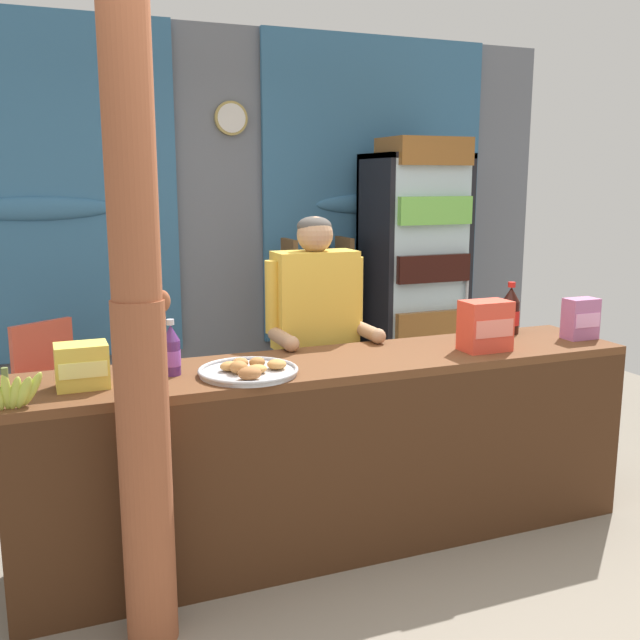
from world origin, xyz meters
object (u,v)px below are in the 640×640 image
(shopkeeper, at_px, (316,324))
(soda_bottle_grape_soda, at_px, (171,351))
(stall_counter, at_px, (345,438))
(banana_bunch, at_px, (8,393))
(snack_box_instant_noodle, at_px, (82,366))
(drink_fridge, at_px, (415,264))
(soda_bottle_cola, at_px, (510,312))
(bottle_shelf_rack, at_px, (317,322))
(soda_bottle_iced_tea, at_px, (499,323))
(snack_box_crackers, at_px, (485,326))
(plastic_lawn_chair, at_px, (57,382))
(timber_post, at_px, (138,315))
(snack_box_wafer, at_px, (581,319))
(pastry_tray, at_px, (249,370))

(shopkeeper, height_order, soda_bottle_grape_soda, shopkeeper)
(stall_counter, relative_size, banana_bunch, 10.94)
(snack_box_instant_noodle, bearing_deg, drink_fridge, 35.74)
(soda_bottle_cola, bearing_deg, bottle_shelf_rack, 103.29)
(soda_bottle_iced_tea, relative_size, snack_box_crackers, 0.84)
(bottle_shelf_rack, relative_size, soda_bottle_iced_tea, 6.32)
(plastic_lawn_chair, distance_m, snack_box_instant_noodle, 1.72)
(timber_post, distance_m, soda_bottle_iced_tea, 2.01)
(soda_bottle_iced_tea, relative_size, banana_bunch, 0.77)
(bottle_shelf_rack, bearing_deg, stall_counter, -108.36)
(drink_fridge, relative_size, shopkeeper, 1.31)
(snack_box_crackers, bearing_deg, bottle_shelf_rack, 91.67)
(plastic_lawn_chair, xyz_separation_m, soda_bottle_grape_soda, (0.43, -1.59, 0.51))
(soda_bottle_iced_tea, bearing_deg, drink_fridge, 75.07)
(timber_post, xyz_separation_m, drink_fridge, (2.38, 2.24, -0.16))
(snack_box_instant_noodle, xyz_separation_m, snack_box_wafer, (2.50, -0.02, 0.02))
(bottle_shelf_rack, bearing_deg, soda_bottle_grape_soda, -126.63)
(snack_box_crackers, bearing_deg, snack_box_instant_noodle, 178.13)
(soda_bottle_grape_soda, bearing_deg, snack_box_instant_noodle, -171.16)
(snack_box_wafer, bearing_deg, stall_counter, -177.83)
(bottle_shelf_rack, distance_m, snack_box_wafer, 2.16)
(timber_post, relative_size, banana_bunch, 9.80)
(drink_fridge, xyz_separation_m, soda_bottle_grape_soda, (-2.18, -1.78, -0.09))
(snack_box_wafer, bearing_deg, pastry_tray, -178.47)
(snack_box_crackers, height_order, pastry_tray, snack_box_crackers)
(soda_bottle_iced_tea, bearing_deg, soda_bottle_grape_soda, -177.52)
(timber_post, height_order, snack_box_wafer, timber_post)
(stall_counter, bearing_deg, snack_box_wafer, 2.17)
(timber_post, height_order, drink_fridge, timber_post)
(snack_box_instant_noodle, bearing_deg, pastry_tray, -5.97)
(snack_box_wafer, height_order, snack_box_crackers, snack_box_crackers)
(banana_bunch, bearing_deg, snack_box_instant_noodle, 34.34)
(snack_box_wafer, bearing_deg, drink_fridge, 88.33)
(timber_post, xyz_separation_m, plastic_lawn_chair, (-0.24, 2.06, -0.77))
(bottle_shelf_rack, distance_m, soda_bottle_cola, 1.86)
(soda_bottle_cola, bearing_deg, soda_bottle_grape_soda, -174.84)
(bottle_shelf_rack, xyz_separation_m, shopkeeper, (-0.59, -1.47, 0.30))
(drink_fridge, height_order, banana_bunch, drink_fridge)
(soda_bottle_grape_soda, bearing_deg, shopkeeper, 29.26)
(soda_bottle_cola, bearing_deg, stall_counter, -164.88)
(bottle_shelf_rack, height_order, banana_bunch, bottle_shelf_rack)
(drink_fridge, height_order, soda_bottle_grape_soda, drink_fridge)
(soda_bottle_grape_soda, xyz_separation_m, snack_box_crackers, (1.51, -0.12, 0.02))
(soda_bottle_grape_soda, xyz_separation_m, snack_box_instant_noodle, (-0.37, -0.06, -0.01))
(plastic_lawn_chair, distance_m, soda_bottle_iced_tea, 2.68)
(snack_box_wafer, bearing_deg, timber_post, -170.52)
(shopkeeper, height_order, banana_bunch, shopkeeper)
(stall_counter, xyz_separation_m, snack_box_wafer, (1.37, 0.05, 0.45))
(plastic_lawn_chair, xyz_separation_m, snack_box_instant_noodle, (0.06, -1.65, 0.50))
(stall_counter, xyz_separation_m, bottle_shelf_rack, (0.69, 2.08, 0.12))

